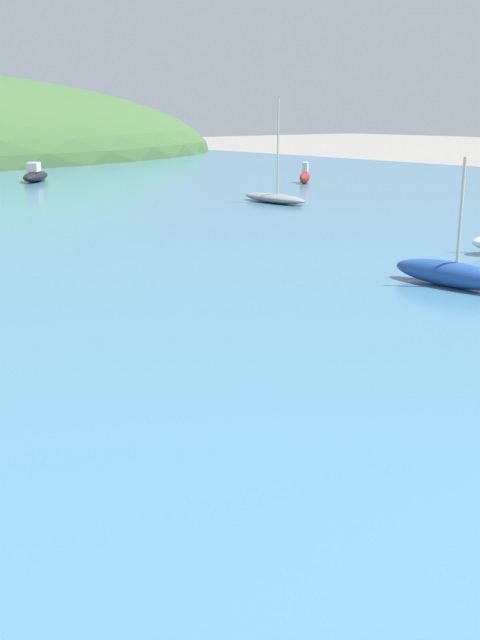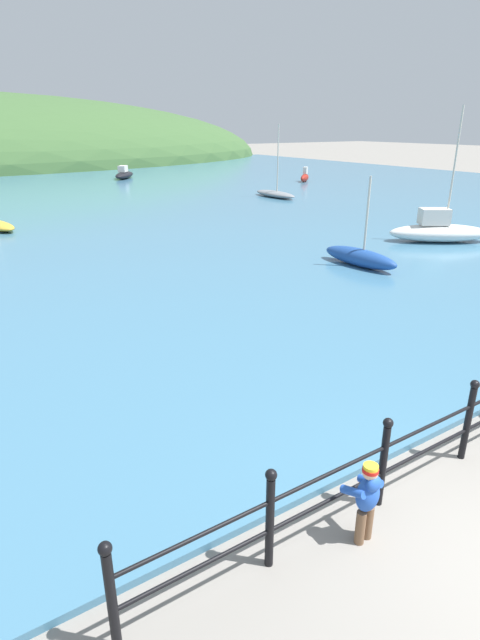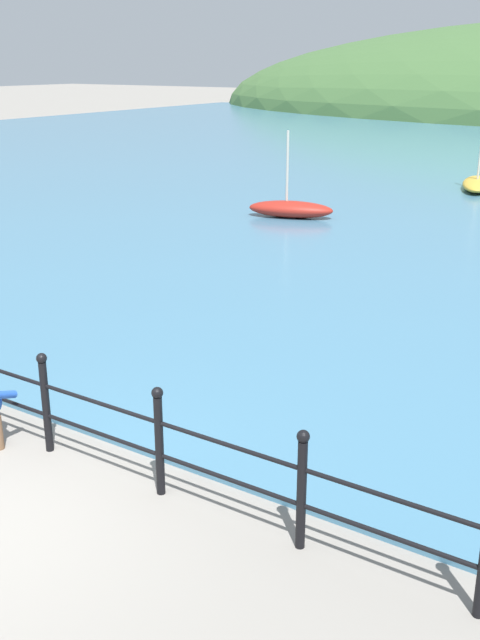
# 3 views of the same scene
# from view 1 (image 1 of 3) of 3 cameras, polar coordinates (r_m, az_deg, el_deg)

# --- Properties ---
(boat_far_right) EXTENTS (1.13, 3.53, 4.22)m
(boat_far_right) POSITION_cam_1_polar(r_m,az_deg,el_deg) (31.94, 2.64, 9.31)
(boat_far_right) COLOR gray
(boat_far_right) RESTS_ON water
(boat_mid_harbor) EXTENTS (1.92, 1.71, 1.09)m
(boat_mid_harbor) POSITION_cam_1_polar(r_m,az_deg,el_deg) (41.16, 4.96, 10.85)
(boat_mid_harbor) COLOR maroon
(boat_mid_harbor) RESTS_ON water
(boat_far_left) EXTENTS (0.90, 2.83, 2.78)m
(boat_far_left) POSITION_cam_1_polar(r_m,az_deg,el_deg) (16.93, 15.75, 3.44)
(boat_far_left) COLOR #1E4793
(boat_far_left) RESTS_ON water
(boat_green_fishing) EXTENTS (2.94, 3.36, 1.04)m
(boat_green_fishing) POSITION_cam_1_polar(r_m,az_deg,el_deg) (43.45, -15.34, 10.59)
(boat_green_fishing) COLOR black
(boat_green_fishing) RESTS_ON water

